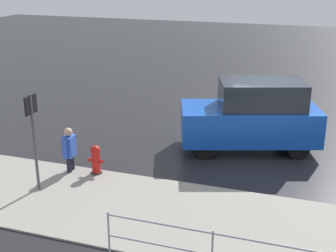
{
  "coord_description": "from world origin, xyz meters",
  "views": [
    {
      "loc": [
        -1.28,
        12.67,
        5.2
      ],
      "look_at": [
        2.64,
        1.06,
        0.9
      ],
      "focal_mm": 50.0,
      "sensor_mm": 36.0,
      "label": 1
    }
  ],
  "objects_px": {
    "fire_hydrant": "(96,160)",
    "moving_hatchback": "(252,116)",
    "pedestrian": "(69,148)",
    "sign_post": "(33,129)"
  },
  "relations": [
    {
      "from": "moving_hatchback",
      "to": "sign_post",
      "type": "bearing_deg",
      "value": 44.11
    },
    {
      "from": "moving_hatchback",
      "to": "sign_post",
      "type": "height_order",
      "value": "sign_post"
    },
    {
      "from": "moving_hatchback",
      "to": "fire_hydrant",
      "type": "bearing_deg",
      "value": 41.0
    },
    {
      "from": "fire_hydrant",
      "to": "moving_hatchback",
      "type": "bearing_deg",
      "value": -139.0
    },
    {
      "from": "pedestrian",
      "to": "sign_post",
      "type": "xyz_separation_m",
      "value": [
        0.21,
        1.16,
        0.9
      ]
    },
    {
      "from": "fire_hydrant",
      "to": "sign_post",
      "type": "xyz_separation_m",
      "value": [
        0.91,
        1.24,
        1.18
      ]
    },
    {
      "from": "moving_hatchback",
      "to": "sign_post",
      "type": "relative_size",
      "value": 1.77
    },
    {
      "from": "fire_hydrant",
      "to": "pedestrian",
      "type": "distance_m",
      "value": 0.76
    },
    {
      "from": "fire_hydrant",
      "to": "pedestrian",
      "type": "xyz_separation_m",
      "value": [
        0.71,
        0.07,
        0.28
      ]
    },
    {
      "from": "fire_hydrant",
      "to": "sign_post",
      "type": "bearing_deg",
      "value": 53.53
    }
  ]
}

